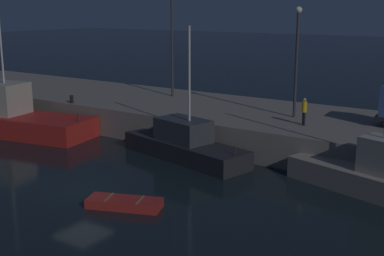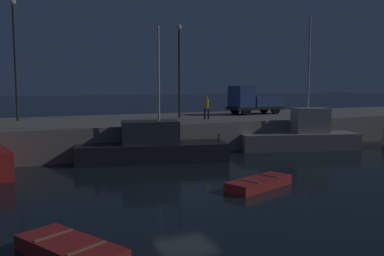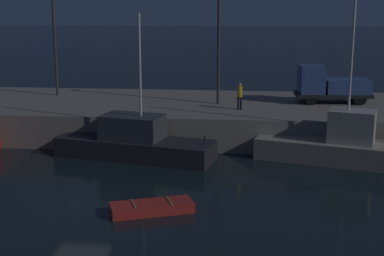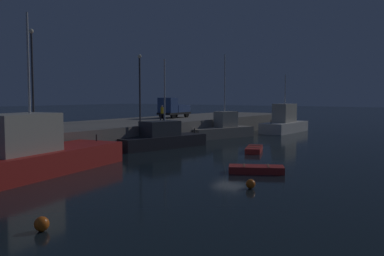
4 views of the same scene
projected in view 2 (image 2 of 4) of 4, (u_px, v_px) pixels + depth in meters
The scene contains 11 objects.
ground_plane at pixel (186, 193), 18.91m from camera, with size 320.00×320.00×0.00m, color black.
pier_quay at pixel (110, 134), 32.24m from camera, with size 67.95×10.86×2.10m.
fishing_boat_white at pixel (301, 136), 31.44m from camera, with size 9.12×4.92×9.73m.
fishing_trawler_green at pixel (152, 147), 26.50m from camera, with size 9.70×4.63×8.38m.
dinghy_orange_near at pixel (70, 250), 11.85m from camera, with size 2.86×3.74×0.50m.
rowboat_white_mid at pixel (259, 183), 19.80m from camera, with size 3.83×2.48×0.49m.
lamp_post_west at pixel (15, 51), 30.91m from camera, with size 0.44×0.44×8.85m.
lamp_post_east at pixel (179, 63), 33.75m from camera, with size 0.44×0.44×7.41m.
utility_truck at pixel (253, 101), 38.10m from camera, with size 5.24×2.38×2.58m.
dockworker at pixel (207, 106), 32.94m from camera, with size 0.44×0.44×1.75m.
bollard_central at pixel (329, 114), 34.27m from camera, with size 0.28×0.28×0.54m, color black.
Camera 2 is at (-7.21, -17.04, 4.87)m, focal length 39.59 mm.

